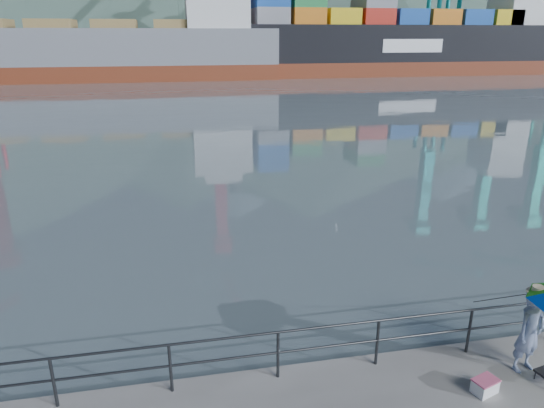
# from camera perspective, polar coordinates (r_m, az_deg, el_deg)

# --- Properties ---
(harbor_water) EXTENTS (500.00, 280.00, 0.00)m
(harbor_water) POSITION_cam_1_polar(r_m,az_deg,el_deg) (136.00, -10.52, 16.43)
(harbor_water) COLOR slate
(harbor_water) RESTS_ON ground
(far_dock) EXTENTS (200.00, 40.00, 0.40)m
(far_dock) POSITION_cam_1_polar(r_m,az_deg,el_deg) (99.83, -4.07, 15.74)
(far_dock) COLOR #514F4C
(far_dock) RESTS_ON ground
(guardrail) EXTENTS (22.00, 0.06, 1.03)m
(guardrail) POSITION_cam_1_polar(r_m,az_deg,el_deg) (9.81, 6.68, -16.44)
(guardrail) COLOR #2D3033
(guardrail) RESTS_ON ground
(container_stacks) EXTENTS (58.00, 5.40, 7.80)m
(container_stacks) POSITION_cam_1_polar(r_m,az_deg,el_deg) (106.20, 10.03, 17.48)
(container_stacks) COLOR orange
(container_stacks) RESTS_ON ground
(fisherman) EXTENTS (0.68, 0.52, 1.68)m
(fisherman) POSITION_cam_1_polar(r_m,az_deg,el_deg) (10.81, 28.04, -13.14)
(fisherman) COLOR navy
(fisherman) RESTS_ON ground
(cooler_bag) EXTENTS (0.51, 0.41, 0.25)m
(cooler_bag) POSITION_cam_1_polar(r_m,az_deg,el_deg) (10.28, 23.75, -19.06)
(cooler_bag) COLOR white
(cooler_bag) RESTS_ON ground
(fishing_rod) EXTENTS (0.09, 1.59, 1.12)m
(fishing_rod) POSITION_cam_1_polar(r_m,az_deg,el_deg) (12.08, 24.62, -13.72)
(fishing_rod) COLOR black
(fishing_rod) RESTS_ON ground
(bulk_carrier) EXTENTS (47.25, 8.18, 14.50)m
(bulk_carrier) POSITION_cam_1_polar(r_m,az_deg,el_deg) (77.00, -16.59, 17.09)
(bulk_carrier) COLOR maroon
(bulk_carrier) RESTS_ON ground
(container_ship) EXTENTS (54.95, 9.16, 18.10)m
(container_ship) POSITION_cam_1_polar(r_m,az_deg,el_deg) (87.66, 15.92, 18.44)
(container_ship) COLOR maroon
(container_ship) RESTS_ON ground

